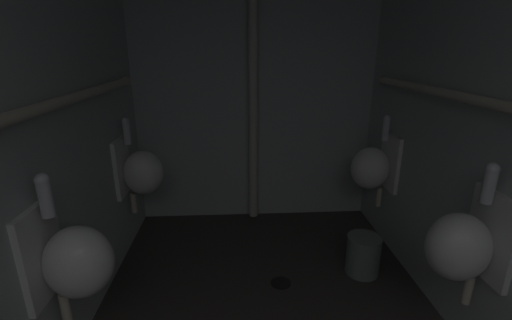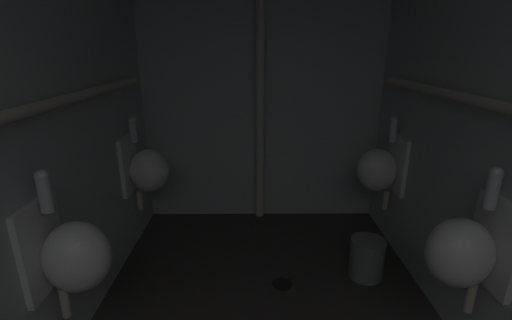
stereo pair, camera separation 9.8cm
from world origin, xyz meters
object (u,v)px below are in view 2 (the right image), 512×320
urinal_left_mid (72,255)px  urinal_right_mid (464,251)px  urinal_right_far (380,169)px  waste_bin (367,258)px  standpipe_back_wall (260,88)px  urinal_left_far (146,169)px  floor_drain (282,284)px

urinal_left_mid → urinal_right_mid: same height
urinal_left_mid → urinal_right_mid: size_ratio=1.00×
urinal_right_far → waste_bin: (-0.19, -0.43, -0.51)m
urinal_right_far → urinal_right_mid: bearing=-90.0°
urinal_right_far → standpipe_back_wall: standpipe_back_wall is taller
urinal_left_mid → urinal_right_mid: (1.81, 0.02, 0.00)m
urinal_left_far → urinal_right_mid: 2.14m
urinal_left_mid → urinal_right_far: 2.15m
floor_drain → waste_bin: bearing=8.9°
floor_drain → waste_bin: (0.60, 0.09, 0.14)m
urinal_left_mid → standpipe_back_wall: size_ratio=0.32×
urinal_right_mid → urinal_right_far: bearing=90.0°
urinal_right_mid → floor_drain: 1.19m
urinal_left_mid → floor_drain: 1.37m
urinal_right_mid → standpipe_back_wall: standpipe_back_wall is taller
urinal_right_mid → urinal_left_far: bearing=147.7°
urinal_right_mid → floor_drain: bearing=142.1°
urinal_right_far → waste_bin: bearing=-113.3°
urinal_left_mid → standpipe_back_wall: bearing=61.2°
urinal_left_mid → urinal_right_far: size_ratio=1.00×
urinal_right_mid → standpipe_back_wall: 1.93m
urinal_left_far → waste_bin: bearing=-15.1°
floor_drain → urinal_left_mid: bearing=-148.4°
urinal_right_far → waste_bin: 0.70m
urinal_left_far → waste_bin: (1.63, -0.44, -0.51)m
urinal_left_far → urinal_right_far: 1.81m
urinal_right_far → standpipe_back_wall: 1.18m
urinal_left_mid → urinal_left_far: bearing=90.0°
urinal_left_mid → urinal_left_far: same height
urinal_left_mid → urinal_left_far: size_ratio=1.00×
urinal_right_far → urinal_left_far: bearing=179.9°
floor_drain → urinal_right_far: bearing=33.9°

